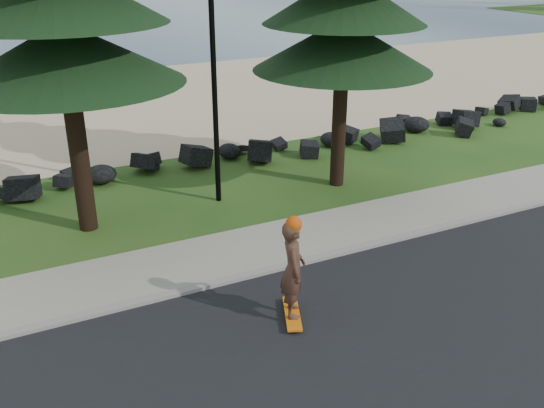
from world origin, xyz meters
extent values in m
plane|color=#204816|center=(0.00, 0.00, 0.00)|extent=(160.00, 160.00, 0.00)
cube|color=black|center=(0.00, -4.50, 0.01)|extent=(160.00, 7.00, 0.02)
cube|color=gray|center=(0.00, -0.90, 0.05)|extent=(160.00, 0.20, 0.10)
cube|color=gray|center=(0.00, 0.20, 0.04)|extent=(160.00, 2.00, 0.08)
cube|color=beige|center=(0.00, 14.50, 0.01)|extent=(160.00, 15.00, 0.01)
cube|color=#3C5673|center=(0.00, 51.00, 0.00)|extent=(160.00, 58.00, 0.01)
cylinder|color=black|center=(0.00, 3.20, 4.00)|extent=(0.14, 0.14, 8.00)
cube|color=orange|center=(-0.82, -2.62, 0.11)|extent=(0.68, 1.14, 0.04)
imported|color=#4D3023|center=(-0.82, -2.62, 1.06)|extent=(0.67, 0.80, 1.87)
sphere|color=#D2480B|center=(-0.82, -2.62, 1.96)|extent=(0.30, 0.30, 0.30)
camera|label=1|loc=(-5.37, -10.99, 6.54)|focal=40.00mm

